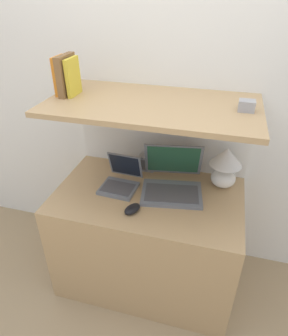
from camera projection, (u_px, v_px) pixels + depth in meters
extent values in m
plane|color=#9E8460|center=(134.00, 316.00, 1.91)|extent=(12.00, 12.00, 0.00)
cube|color=white|center=(165.00, 97.00, 1.89)|extent=(6.00, 0.05, 2.40)
cube|color=tan|center=(148.00, 238.00, 2.00)|extent=(1.13, 0.68, 0.73)
cube|color=white|center=(161.00, 177.00, 2.16)|extent=(1.13, 0.04, 1.25)
cube|color=tan|center=(152.00, 105.00, 1.58)|extent=(1.13, 0.61, 0.03)
ellipsoid|color=white|center=(223.00, 178.00, 1.86)|extent=(0.15, 0.15, 0.12)
cylinder|color=tan|center=(225.00, 167.00, 1.81)|extent=(0.02, 0.02, 0.04)
cone|color=silver|center=(227.00, 157.00, 1.77)|extent=(0.19, 0.19, 0.11)
cube|color=slate|center=(172.00, 194.00, 1.80)|extent=(0.40, 0.31, 0.02)
cube|color=#47474C|center=(172.00, 193.00, 1.78)|extent=(0.34, 0.23, 0.00)
cube|color=slate|center=(173.00, 160.00, 1.88)|extent=(0.37, 0.16, 0.25)
cube|color=#235138|center=(173.00, 160.00, 1.87)|extent=(0.33, 0.14, 0.22)
cube|color=slate|center=(118.00, 188.00, 1.84)|extent=(0.23, 0.20, 0.02)
cube|color=#47474C|center=(118.00, 187.00, 1.83)|extent=(0.20, 0.14, 0.00)
cube|color=slate|center=(125.00, 165.00, 1.89)|extent=(0.22, 0.07, 0.18)
cube|color=black|center=(125.00, 165.00, 1.89)|extent=(0.20, 0.06, 0.15)
ellipsoid|color=black|center=(132.00, 209.00, 1.66)|extent=(0.10, 0.13, 0.04)
cube|color=gray|center=(147.00, 163.00, 2.02)|extent=(0.10, 0.07, 0.11)
cube|color=#59595B|center=(146.00, 165.00, 1.99)|extent=(0.08, 0.00, 0.07)
cube|color=orange|center=(60.00, 75.00, 1.64)|extent=(0.02, 0.13, 0.21)
cube|color=brown|center=(67.00, 75.00, 1.63)|extent=(0.04, 0.17, 0.21)
cube|color=gold|center=(73.00, 77.00, 1.63)|extent=(0.03, 0.14, 0.20)
cube|color=#99999E|center=(247.00, 106.00, 1.46)|extent=(0.08, 0.06, 0.05)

